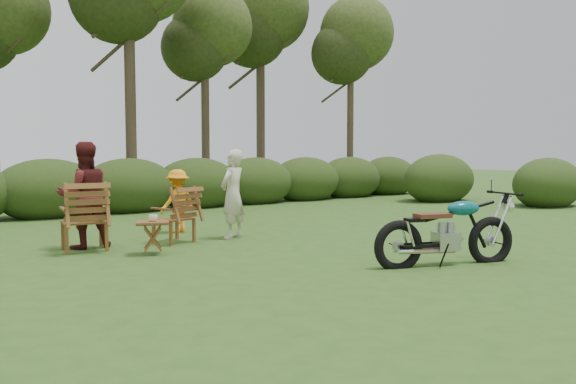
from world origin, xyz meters
TOP-DOWN VIEW (x-y plane):
  - ground at (0.00, 0.00)m, footprint 80.00×80.00m
  - tree_line at (0.50, 9.74)m, footprint 22.52×11.62m
  - motorcycle at (0.57, -0.33)m, footprint 2.15×1.44m
  - lawn_chair_right at (-1.42, 3.72)m, footprint 0.79×0.79m
  - lawn_chair_left at (-2.89, 3.86)m, footprint 0.85×0.85m
  - side_table at (-2.21, 2.87)m, footprint 0.61×0.57m
  - cup at (-2.20, 2.87)m, footprint 0.15×0.15m
  - adult_a at (-0.39, 3.48)m, footprint 0.68×0.58m
  - adult_b at (-2.81, 4.07)m, footprint 0.88×0.72m
  - child at (-0.83, 4.73)m, footprint 0.87×0.63m

SIDE VIEW (x-z plane):
  - ground at x=0.00m, z-range 0.00..0.00m
  - motorcycle at x=0.57m, z-range -0.57..0.57m
  - lawn_chair_right at x=-1.42m, z-range -0.47..0.47m
  - lawn_chair_left at x=-2.89m, z-range -0.53..0.53m
  - adult_a at x=-0.39m, z-range -0.79..0.79m
  - adult_b at x=-2.81m, z-range -0.85..0.85m
  - child at x=-0.83m, z-range -0.60..0.60m
  - side_table at x=-2.21m, z-range 0.00..0.50m
  - cup at x=-2.20m, z-range 0.50..0.60m
  - tree_line at x=0.50m, z-range -0.26..7.88m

